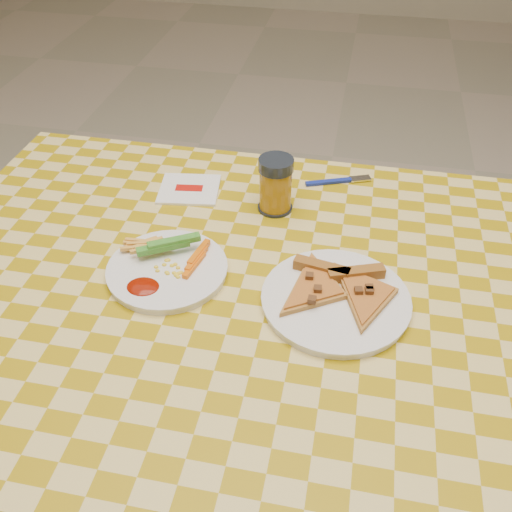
# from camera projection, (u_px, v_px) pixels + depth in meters

# --- Properties ---
(ground) EXTENTS (8.00, 8.00, 0.00)m
(ground) POSITION_uv_depth(u_px,v_px,m) (266.00, 510.00, 1.43)
(ground) COLOR #B9AF95
(ground) RESTS_ON ground
(table) EXTENTS (1.28, 0.88, 0.76)m
(table) POSITION_uv_depth(u_px,v_px,m) (270.00, 323.00, 0.99)
(table) COLOR silver
(table) RESTS_ON ground
(plate_left) EXTENTS (0.23, 0.23, 0.01)m
(plate_left) POSITION_uv_depth(u_px,v_px,m) (167.00, 271.00, 0.97)
(plate_left) COLOR white
(plate_left) RESTS_ON table
(plate_right) EXTENTS (0.25, 0.25, 0.01)m
(plate_right) POSITION_uv_depth(u_px,v_px,m) (335.00, 301.00, 0.92)
(plate_right) COLOR white
(plate_right) RESTS_ON table
(fries_veggies) EXTENTS (0.17, 0.15, 0.04)m
(fries_veggies) POSITION_uv_depth(u_px,v_px,m) (164.00, 257.00, 0.97)
(fries_veggies) COLOR #F7A94E
(fries_veggies) RESTS_ON plate_left
(pizza_slices) EXTENTS (0.24, 0.21, 0.02)m
(pizza_slices) POSITION_uv_depth(u_px,v_px,m) (338.00, 289.00, 0.92)
(pizza_slices) COLOR #B48937
(pizza_slices) RESTS_ON plate_right
(drink_glass) EXTENTS (0.07, 0.07, 0.11)m
(drink_glass) POSITION_uv_depth(u_px,v_px,m) (276.00, 185.00, 1.09)
(drink_glass) COLOR black
(drink_glass) RESTS_ON table
(napkin) EXTENTS (0.13, 0.13, 0.01)m
(napkin) POSITION_uv_depth(u_px,v_px,m) (189.00, 189.00, 1.17)
(napkin) COLOR white
(napkin) RESTS_ON table
(fork) EXTENTS (0.14, 0.07, 0.01)m
(fork) POSITION_uv_depth(u_px,v_px,m) (339.00, 181.00, 1.19)
(fork) COLOR navy
(fork) RESTS_ON table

